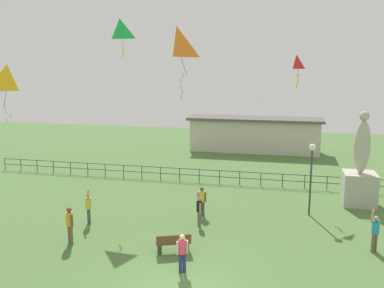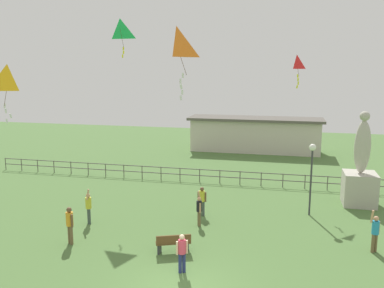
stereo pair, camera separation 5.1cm
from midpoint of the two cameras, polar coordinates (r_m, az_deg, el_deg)
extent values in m
plane|color=#4C7038|center=(15.64, -1.58, -19.51)|extent=(80.00, 80.00, 0.00)
cube|color=#B2AD9E|center=(25.81, 22.39, -5.80)|extent=(1.82, 1.82, 1.90)
ellipsoid|color=#B2AD9E|center=(25.27, 22.77, -0.39)|extent=(0.90, 0.76, 3.06)
sphere|color=#B2AD9E|center=(25.02, 23.05, 3.61)|extent=(0.56, 0.56, 0.56)
cylinder|color=#38383D|center=(22.86, 16.32, -5.25)|extent=(0.10, 0.10, 3.60)
sphere|color=white|center=(22.43, 16.57, -0.45)|extent=(0.36, 0.36, 0.36)
cube|color=brown|center=(18.10, -2.55, -13.57)|extent=(1.54, 0.94, 0.06)
cube|color=brown|center=(17.85, -2.49, -13.16)|extent=(1.41, 0.62, 0.36)
cube|color=#333338|center=(18.14, -4.49, -14.31)|extent=(0.08, 0.36, 0.45)
cube|color=#333338|center=(18.26, -0.61, -14.11)|extent=(0.08, 0.36, 0.45)
cylinder|color=brown|center=(19.59, -16.43, -12.12)|extent=(0.15, 0.15, 0.88)
cylinder|color=brown|center=(19.73, -16.67, -11.97)|extent=(0.15, 0.15, 0.88)
cylinder|color=orange|center=(19.39, -16.67, -9.99)|extent=(0.32, 0.32, 0.62)
sphere|color=brown|center=(19.25, -16.73, -8.79)|extent=(0.24, 0.24, 0.24)
cylinder|color=brown|center=(19.22, -16.36, -10.27)|extent=(0.10, 0.10, 0.59)
cylinder|color=brown|center=(19.58, -16.96, -9.92)|extent=(0.10, 0.10, 0.59)
cylinder|color=brown|center=(19.70, 24.02, -12.56)|extent=(0.14, 0.14, 0.83)
cylinder|color=brown|center=(19.82, 24.33, -12.45)|extent=(0.14, 0.14, 0.83)
cylinder|color=#268CBF|center=(19.51, 24.33, -10.59)|extent=(0.30, 0.30, 0.59)
sphere|color=tan|center=(19.37, 24.42, -9.47)|extent=(0.22, 0.22, 0.22)
cylinder|color=tan|center=(19.21, 23.95, -9.23)|extent=(0.17, 0.17, 0.56)
cylinder|color=tan|center=(19.67, 24.70, -10.55)|extent=(0.09, 0.09, 0.55)
cylinder|color=#3F4C47|center=(21.76, -14.09, -9.79)|extent=(0.14, 0.14, 0.81)
cylinder|color=#3F4C47|center=(21.91, -14.17, -9.66)|extent=(0.14, 0.14, 0.81)
cylinder|color=gold|center=(21.61, -14.21, -7.99)|extent=(0.30, 0.30, 0.58)
sphere|color=tan|center=(21.49, -14.26, -6.99)|extent=(0.22, 0.22, 0.22)
cylinder|color=tan|center=(21.26, -14.29, -6.86)|extent=(0.20, 0.19, 0.55)
cylinder|color=tan|center=(21.81, -14.32, -7.93)|extent=(0.09, 0.09, 0.55)
cylinder|color=navy|center=(16.47, -1.58, -16.31)|extent=(0.14, 0.14, 0.79)
cylinder|color=navy|center=(16.50, -1.04, -16.25)|extent=(0.14, 0.14, 0.79)
cylinder|color=#D83F59|center=(16.19, -1.32, -14.14)|extent=(0.29, 0.29, 0.56)
sphere|color=beige|center=(16.04, -1.32, -12.88)|extent=(0.21, 0.21, 0.21)
cylinder|color=beige|center=(16.16, -2.00, -14.32)|extent=(0.09, 0.09, 0.53)
cylinder|color=beige|center=(16.26, -0.64, -14.17)|extent=(0.09, 0.09, 0.53)
cylinder|color=brown|center=(21.00, 1.02, -10.29)|extent=(0.13, 0.13, 0.76)
cylinder|color=brown|center=(20.87, 1.13, -10.43)|extent=(0.13, 0.13, 0.76)
cylinder|color=black|center=(20.71, 1.08, -8.68)|extent=(0.28, 0.28, 0.54)
sphere|color=tan|center=(20.59, 1.09, -7.70)|extent=(0.20, 0.20, 0.20)
cylinder|color=tan|center=(20.74, 1.08, -7.26)|extent=(0.19, 0.15, 0.52)
cylinder|color=tan|center=(20.55, 1.22, -8.93)|extent=(0.08, 0.08, 0.51)
cylinder|color=#3F4C47|center=(22.28, 1.25, -8.99)|extent=(0.14, 0.14, 0.81)
cylinder|color=#3F4C47|center=(22.26, 1.66, -9.01)|extent=(0.14, 0.14, 0.81)
cylinder|color=gold|center=(22.05, 1.46, -7.30)|extent=(0.30, 0.30, 0.58)
sphere|color=brown|center=(21.94, 1.47, -6.31)|extent=(0.22, 0.22, 0.22)
cylinder|color=brown|center=(22.09, 0.95, -7.36)|extent=(0.09, 0.09, 0.55)
cylinder|color=brown|center=(22.04, 1.98, -7.41)|extent=(0.09, 0.09, 0.55)
pyramid|color=red|center=(26.40, 14.46, 11.04)|extent=(0.74, 0.71, 0.88)
cylinder|color=#4C381E|center=(26.29, 14.62, 10.08)|extent=(0.21, 0.22, 0.88)
cube|color=yellow|center=(26.30, 14.61, 9.18)|extent=(0.11, 0.02, 0.21)
cube|color=yellow|center=(26.32, 14.65, 8.70)|extent=(0.09, 0.05, 0.20)
cube|color=yellow|center=(26.34, 14.67, 8.22)|extent=(0.09, 0.02, 0.20)
cube|color=yellow|center=(26.32, 14.52, 7.74)|extent=(0.11, 0.03, 0.21)
pyramid|color=orange|center=(16.53, -2.11, 13.82)|extent=(1.10, 1.15, 1.22)
cylinder|color=#4C381E|center=(16.25, -1.40, 11.74)|extent=(0.53, 0.42, 1.22)
cube|color=white|center=(16.26, -1.19, 9.55)|extent=(0.09, 0.02, 0.20)
cube|color=white|center=(16.24, -1.54, 8.78)|extent=(0.08, 0.02, 0.20)
cube|color=white|center=(16.25, -1.44, 8.00)|extent=(0.11, 0.05, 0.21)
cube|color=white|center=(16.27, -1.29, 7.23)|extent=(0.08, 0.02, 0.20)
cube|color=white|center=(16.28, -1.48, 6.45)|extent=(0.11, 0.02, 0.21)
pyramid|color=yellow|center=(19.58, -24.23, 8.30)|extent=(1.10, 0.83, 1.14)
cylinder|color=#4C381E|center=(19.32, -24.46, 6.58)|extent=(0.17, 0.60, 1.14)
cube|color=white|center=(19.38, -24.63, 4.87)|extent=(0.11, 0.04, 0.21)
cube|color=white|center=(19.39, -24.50, 4.23)|extent=(0.09, 0.02, 0.20)
cube|color=white|center=(19.38, -23.93, 3.61)|extent=(0.11, 0.04, 0.21)
cube|color=white|center=(19.43, -24.39, 2.94)|extent=(0.10, 0.02, 0.21)
pyramid|color=#1EB759|center=(25.23, -9.95, 15.55)|extent=(1.17, 0.53, 1.14)
cylinder|color=#4C381E|center=(25.38, -9.68, 14.24)|extent=(0.05, 0.45, 1.14)
cube|color=yellow|center=(25.35, -9.52, 13.00)|extent=(0.10, 0.02, 0.21)
cube|color=yellow|center=(25.34, -9.49, 12.51)|extent=(0.09, 0.05, 0.20)
cube|color=yellow|center=(25.33, -9.61, 12.01)|extent=(0.08, 0.03, 0.20)
cylinder|color=#4C4742|center=(35.35, -24.56, -2.53)|extent=(0.06, 0.06, 0.95)
cylinder|color=#4C4742|center=(34.50, -22.68, -2.69)|extent=(0.06, 0.06, 0.95)
cylinder|color=#4C4742|center=(33.70, -20.72, -2.86)|extent=(0.06, 0.06, 0.95)
cylinder|color=#4C4742|center=(32.94, -18.69, -3.02)|extent=(0.06, 0.06, 0.95)
cylinder|color=#4C4742|center=(32.21, -16.52, -3.20)|extent=(0.06, 0.06, 0.95)
cylinder|color=#4C4742|center=(31.54, -14.26, -3.37)|extent=(0.06, 0.06, 0.95)
cylinder|color=#4C4742|center=(30.92, -11.94, -3.55)|extent=(0.06, 0.06, 0.95)
cylinder|color=#4C4742|center=(30.34, -9.45, -3.73)|extent=(0.06, 0.06, 0.95)
cylinder|color=#4C4742|center=(29.83, -6.94, -3.91)|extent=(0.06, 0.06, 0.95)
cylinder|color=#4C4742|center=(29.38, -4.30, -4.09)|extent=(0.06, 0.06, 0.95)
cylinder|color=#4C4742|center=(28.99, -1.64, -4.25)|extent=(0.06, 0.06, 0.95)
cylinder|color=#4C4742|center=(28.67, 1.12, -4.42)|extent=(0.06, 0.06, 0.95)
cylinder|color=#4C4742|center=(28.41, 3.96, -4.58)|extent=(0.06, 0.06, 0.95)
cylinder|color=#4C4742|center=(28.23, 6.77, -4.73)|extent=(0.06, 0.06, 0.95)
cylinder|color=#4C4742|center=(28.11, 9.69, -4.87)|extent=(0.06, 0.06, 0.95)
cylinder|color=#4C4742|center=(28.07, 12.63, -5.00)|extent=(0.06, 0.06, 0.95)
cylinder|color=#4C4742|center=(28.10, 15.56, -5.11)|extent=(0.06, 0.06, 0.95)
cylinder|color=#4C4742|center=(28.20, 18.45, -5.22)|extent=(0.06, 0.06, 0.95)
cylinder|color=#4C4742|center=(28.37, 21.33, -5.30)|extent=(0.06, 0.06, 0.95)
cylinder|color=#4C4742|center=(28.62, 24.14, -5.38)|extent=(0.06, 0.06, 0.95)
cube|color=#4C4742|center=(28.18, 5.74, -3.82)|extent=(36.00, 0.05, 0.05)
cube|color=#4C4742|center=(28.29, 5.73, -4.68)|extent=(36.00, 0.05, 0.05)
cube|color=beige|center=(39.71, 8.81, 1.15)|extent=(12.07, 3.02, 3.03)
cube|color=#59544C|center=(39.49, 8.88, 3.49)|extent=(12.67, 3.62, 0.24)
camera|label=1|loc=(0.03, -89.92, 0.01)|focal=38.17mm
camera|label=2|loc=(0.03, 90.08, -0.01)|focal=38.17mm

